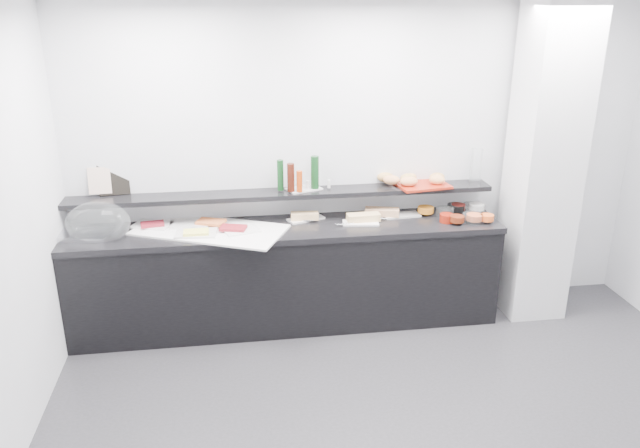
{
  "coord_description": "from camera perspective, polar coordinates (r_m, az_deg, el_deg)",
  "views": [
    {
      "loc": [
        -1.12,
        -3.15,
        2.73
      ],
      "look_at": [
        -0.45,
        1.45,
        1.0
      ],
      "focal_mm": 35.0,
      "sensor_mm": 36.0,
      "label": 1
    }
  ],
  "objects": [
    {
      "name": "bread_roll_midw",
      "position": [
        5.43,
        6.56,
        4.02
      ],
      "size": [
        0.17,
        0.14,
        0.08
      ],
      "primitive_type": "ellipsoid",
      "rotation": [
        0.0,
        0.0,
        -0.37
      ],
      "color": "#D0864F",
      "rests_on": "bread_tray"
    },
    {
      "name": "sandwich_food_left",
      "position": [
        5.3,
        -1.41,
        0.74
      ],
      "size": [
        0.24,
        0.11,
        0.06
      ],
      "primitive_type": "cube",
      "rotation": [
        0.0,
        0.0,
        -0.07
      ],
      "color": "#DEB374",
      "rests_on": "sandwich_plate_left"
    },
    {
      "name": "condiment_tray",
      "position": [
        5.33,
        -1.49,
        3.23
      ],
      "size": [
        0.33,
        0.26,
        0.01
      ],
      "primitive_type": "cube",
      "rotation": [
        0.0,
        0.0,
        0.37
      ],
      "color": "silver",
      "rests_on": "wall_shelf"
    },
    {
      "name": "fill_black_jam",
      "position": [
        5.66,
        12.52,
        1.54
      ],
      "size": [
        0.14,
        0.14,
        0.05
      ],
      "primitive_type": "cylinder",
      "rotation": [
        0.0,
        0.0,
        0.15
      ],
      "color": "#4F0F0B",
      "rests_on": "bowl_black_jam"
    },
    {
      "name": "sandwich_plate_left",
      "position": [
        5.34,
        -1.31,
        0.47
      ],
      "size": [
        0.34,
        0.24,
        0.01
      ],
      "primitive_type": "cube",
      "rotation": [
        0.0,
        0.0,
        0.37
      ],
      "color": "silver",
      "rests_on": "counter_top"
    },
    {
      "name": "sandwich_plate_right",
      "position": [
        5.48,
        7.46,
        0.81
      ],
      "size": [
        0.33,
        0.16,
        0.01
      ],
      "primitive_type": "cube",
      "rotation": [
        0.0,
        0.0,
        0.08
      ],
      "color": "silver",
      "rests_on": "counter_top"
    },
    {
      "name": "framed_print",
      "position": [
        5.44,
        -18.35,
        3.9
      ],
      "size": [
        0.25,
        0.1,
        0.26
      ],
      "primitive_type": "cube",
      "rotation": [
        -0.21,
        0.0,
        0.12
      ],
      "color": "black",
      "rests_on": "wall_shelf"
    },
    {
      "name": "platter_meat_a",
      "position": [
        5.35,
        -15.05,
        -0.06
      ],
      "size": [
        0.36,
        0.3,
        0.01
      ],
      "primitive_type": "cube",
      "rotation": [
        0.0,
        0.0,
        -0.38
      ],
      "color": "white",
      "rests_on": "linen_runner"
    },
    {
      "name": "sandwich_food_mid",
      "position": [
        5.28,
        4.0,
        0.62
      ],
      "size": [
        0.28,
        0.12,
        0.06
      ],
      "primitive_type": "cube",
      "rotation": [
        0.0,
        0.0,
        0.04
      ],
      "color": "#D9B372",
      "rests_on": "sandwich_plate_mid"
    },
    {
      "name": "bowl_glass_fruit",
      "position": [
        5.54,
        11.35,
        1.1
      ],
      "size": [
        0.17,
        0.17,
        0.07
      ],
      "primitive_type": "cylinder",
      "rotation": [
        0.0,
        0.0,
        0.15
      ],
      "color": "white",
      "rests_on": "counter_top"
    },
    {
      "name": "bowl_black_fruit",
      "position": [
        5.44,
        14.09,
        0.52
      ],
      "size": [
        0.13,
        0.13,
        0.07
      ],
      "primitive_type": "cylinder",
      "rotation": [
        0.0,
        0.0,
        -0.28
      ],
      "color": "black",
      "rests_on": "counter_top"
    },
    {
      "name": "ground",
      "position": [
        4.32,
        9.22,
        -19.14
      ],
      "size": [
        5.0,
        5.0,
        0.0
      ],
      "primitive_type": "plane",
      "color": "#2D2D30",
      "rests_on": "ground"
    },
    {
      "name": "platter_meat_b",
      "position": [
        5.09,
        -7.16,
        -0.58
      ],
      "size": [
        0.32,
        0.26,
        0.01
      ],
      "primitive_type": "cube",
      "rotation": [
        0.0,
        0.0,
        0.3
      ],
      "color": "white",
      "rests_on": "linen_runner"
    },
    {
      "name": "bread_roll_nw",
      "position": [
        5.51,
        5.97,
        4.3
      ],
      "size": [
        0.15,
        0.1,
        0.08
      ],
      "primitive_type": "ellipsoid",
      "rotation": [
        0.0,
        0.0,
        0.04
      ],
      "color": "#B38544",
      "rests_on": "bread_tray"
    },
    {
      "name": "bread_tray",
      "position": [
        5.49,
        9.35,
        3.53
      ],
      "size": [
        0.48,
        0.37,
        0.02
      ],
      "primitive_type": "cube",
      "rotation": [
        0.0,
        0.0,
        0.15
      ],
      "color": "maroon",
      "rests_on": "wall_shelf"
    },
    {
      "name": "back_wall",
      "position": [
        5.45,
        3.87,
        5.7
      ],
      "size": [
        5.0,
        0.02,
        2.7
      ],
      "primitive_type": "cube",
      "color": "silver",
      "rests_on": "ground"
    },
    {
      "name": "shaker_pepper",
      "position": [
        5.33,
        0.82,
        3.69
      ],
      "size": [
        0.03,
        0.03,
        0.07
      ],
      "primitive_type": "cylinder",
      "rotation": [
        0.0,
        0.0,
        0.23
      ],
      "color": "silver",
      "rests_on": "condiment_tray"
    },
    {
      "name": "bowl_glass_cream",
      "position": [
        5.69,
        13.89,
        1.43
      ],
      "size": [
        0.24,
        0.24,
        0.07
      ],
      "primitive_type": "cylinder",
      "rotation": [
        0.0,
        0.0,
        -0.29
      ],
      "color": "white",
      "rests_on": "counter_top"
    },
    {
      "name": "tongs_mid",
      "position": [
        5.2,
        2.32,
        0.01
      ],
      "size": [
        0.16,
        0.03,
        0.01
      ],
      "primitive_type": "cylinder",
      "rotation": [
        0.0,
        1.57,
        0.17
      ],
      "color": "silver",
      "rests_on": "sandwich_plate_mid"
    },
    {
      "name": "counter_top",
      "position": [
        5.21,
        -3.12,
        -0.47
      ],
      "size": [
        3.62,
        0.62,
        0.05
      ],
      "primitive_type": "cube",
      "color": "black",
      "rests_on": "buffet_cabinet"
    },
    {
      "name": "sandwich_plate_mid",
      "position": [
        5.26,
        3.74,
        0.1
      ],
      "size": [
        0.32,
        0.17,
        0.01
      ],
      "primitive_type": "cube",
      "rotation": [
        0.0,
        0.0,
        -0.14
      ],
      "color": "white",
      "rests_on": "counter_top"
    },
    {
      "name": "fill_glass_fruit",
      "position": [
        5.53,
        9.64,
        1.31
      ],
      "size": [
        0.18,
        0.18,
        0.05
      ],
      "primitive_type": "cylinder",
      "rotation": [
        0.0,
        0.0,
        -0.35
      ],
      "color": "orange",
      "rests_on": "bowl_glass_fruit"
    },
    {
      "name": "wall_shelf",
      "position": [
        5.29,
        -3.35,
        2.78
      ],
      "size": [
        3.6,
        0.25,
        0.04
      ],
      "primitive_type": "cube",
      "color": "black",
      "rests_on": "back_wall"
    },
    {
      "name": "food_salmon",
      "position": [
        5.26,
        -9.95,
        0.2
      ],
      "size": [
        0.26,
        0.22,
        0.02
      ],
      "primitive_type": "cube",
      "rotation": [
        0.0,
        0.0,
        -0.39
      ],
      "color": "orange",
      "rests_on": "platter_salmon"
    },
    {
      "name": "tongs_left",
      "position": [
        5.27,
        -1.39,
        0.32
      ],
      "size": [
        0.16,
        0.03,
        0.01
      ],
      "primitive_type": "cylinder",
      "rotation": [
        0.0,
        1.57,
        -0.15
      ],
      "color": "#ADB0B4",
      "rests_on": "sandwich_plate_left"
    },
    {
      "name": "bread_roll_ne",
      "position": [
        5.57,
        10.65,
        4.23
      ],
      "size": [
        0.14,
        0.1,
        0.08
      ],
      "primitive_type": "ellipsoid",
      "rotation": [
        0.0,
        0.0,
        0.07
      ],
      "color": "#B98446",
      "rests_on": "bread_tray"
    },
    {
      "name": "bread_roll_s",
      "position": [
        5.43,
        7.99,
        3.97
      ],
      "size": [
        0.13,
        0.09,
        0.08
      ],
      "primitive_type": "ellipsoid",
      "rotation": [
        0.0,
        0.0,
        -0.1
      ],
      "color": "#AB8141",
      "rests_on": "bread_tray"
    },
    {
      "name": "buffet_cabinet",
      "position": [
        5.39,
        -3.03,
        -4.95
      ],
      "size": [
        3.6,
        0.6,
        0.85
      ],
      "primitive_type": "cube",
      "color": "black",
      "rests_on": "ground"
    },
    {
      "name": "linen_runner",
      "position": [
        5.18,
        -10.04,
        -0.53
      ],
      "size": [
        1.34,
        1.02,
        0.01
      ],
      "primitive_type": "cube",
      "rotation": [
        0.0,
        0.0,
        -0.43
      ],
      "color": "white",
      "rests_on": "counter_top"
    },
    {
      "name": "print_art",
      "position": [
        5.44,
        -19.52,
        3.76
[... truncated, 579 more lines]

